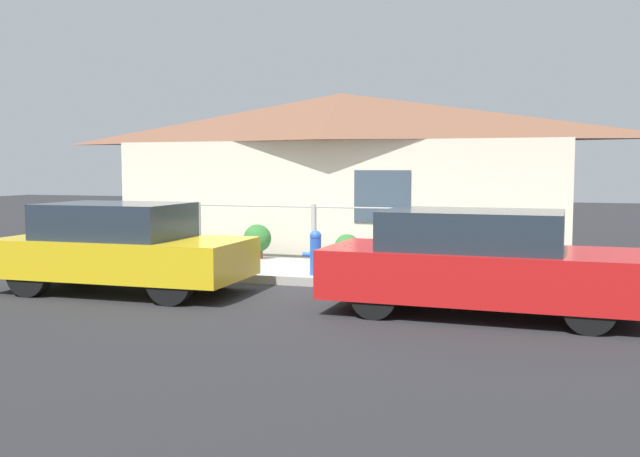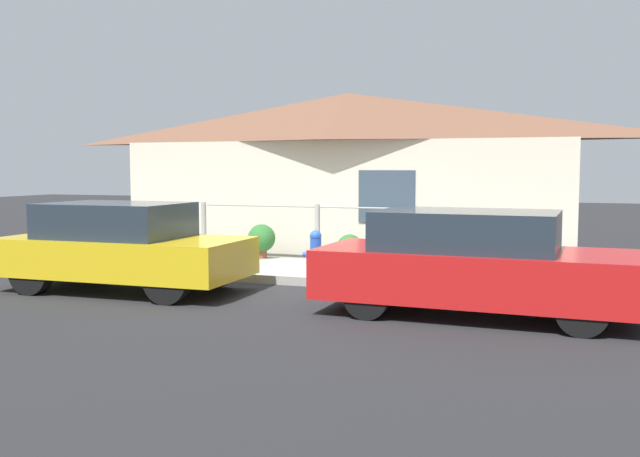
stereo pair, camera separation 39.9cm
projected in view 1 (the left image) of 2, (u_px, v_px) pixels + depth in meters
name	position (u px, v px, depth m)	size (l,w,h in m)	color
ground_plane	(273.00, 285.00, 11.40)	(60.00, 60.00, 0.00)	#262628
sidewalk	(297.00, 271.00, 12.45)	(24.00, 2.22, 0.14)	#9E9E99
house	(340.00, 127.00, 14.73)	(9.57, 2.23, 3.41)	beige
fence	(314.00, 229.00, 13.30)	(4.90, 0.10, 1.05)	#999993
car_left	(122.00, 247.00, 10.68)	(3.73, 1.73, 1.34)	gold
car_right	(481.00, 263.00, 9.06)	(4.07, 1.78, 1.33)	red
fire_hydrant	(316.00, 252.00, 11.47)	(0.43, 0.19, 0.72)	blue
potted_plant_near_hydrant	(347.00, 248.00, 12.70)	(0.45, 0.45, 0.55)	#9E5638
potted_plant_by_fence	(257.00, 239.00, 13.55)	(0.53, 0.53, 0.65)	brown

